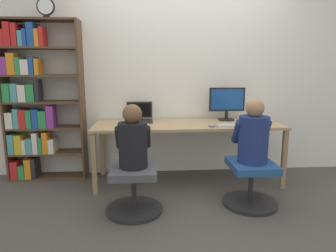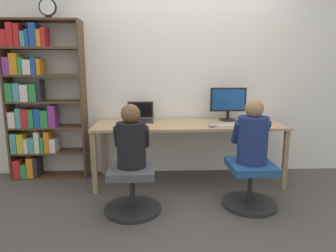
{
  "view_description": "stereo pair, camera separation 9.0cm",
  "coord_description": "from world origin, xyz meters",
  "views": [
    {
      "loc": [
        -0.49,
        -3.07,
        1.34
      ],
      "look_at": [
        -0.25,
        0.17,
        0.72
      ],
      "focal_mm": 32.0,
      "sensor_mm": 36.0,
      "label": 1
    },
    {
      "loc": [
        -0.4,
        -3.08,
        1.34
      ],
      "look_at": [
        -0.25,
        0.17,
        0.72
      ],
      "focal_mm": 32.0,
      "sensor_mm": 36.0,
      "label": 2
    }
  ],
  "objects": [
    {
      "name": "desk_clock",
      "position": [
        -1.58,
        0.51,
        2.01
      ],
      "size": [
        0.2,
        0.03,
        0.22
      ],
      "color": "black",
      "rests_on": "bookshelf"
    },
    {
      "name": "desktop_monitor",
      "position": [
        0.51,
        0.54,
        0.92
      ],
      "size": [
        0.44,
        0.2,
        0.4
      ],
      "color": "black",
      "rests_on": "desk"
    },
    {
      "name": "laptop",
      "position": [
        -0.57,
        0.54,
        0.76
      ],
      "size": [
        0.31,
        0.32,
        0.23
      ],
      "color": "#2D2D30",
      "rests_on": "desk"
    },
    {
      "name": "person_at_monitor",
      "position": [
        0.54,
        -0.33,
        0.71
      ],
      "size": [
        0.35,
        0.31,
        0.62
      ],
      "color": "navy",
      "rests_on": "office_chair_left"
    },
    {
      "name": "desk",
      "position": [
        0.0,
        0.34,
        0.65
      ],
      "size": [
        2.18,
        0.68,
        0.71
      ],
      "color": "tan",
      "rests_on": "ground_plane"
    },
    {
      "name": "office_chair_left",
      "position": [
        0.54,
        -0.34,
        0.24
      ],
      "size": [
        0.54,
        0.54,
        0.44
      ],
      "color": "#262628",
      "rests_on": "ground_plane"
    },
    {
      "name": "office_chair_right",
      "position": [
        -0.61,
        -0.4,
        0.24
      ],
      "size": [
        0.54,
        0.54,
        0.44
      ],
      "color": "#262628",
      "rests_on": "ground_plane"
    },
    {
      "name": "bookshelf",
      "position": [
        -1.82,
        0.57,
        0.96
      ],
      "size": [
        0.91,
        0.27,
        1.9
      ],
      "color": "#513823",
      "rests_on": "ground_plane"
    },
    {
      "name": "wall_back",
      "position": [
        0.0,
        0.75,
        1.3
      ],
      "size": [
        10.0,
        0.05,
        2.6
      ],
      "color": "white",
      "rests_on": "ground_plane"
    },
    {
      "name": "computer_mouse_by_keyboard",
      "position": [
        0.24,
        0.12,
        0.73
      ],
      "size": [
        0.07,
        0.11,
        0.04
      ],
      "color": "#99999E",
      "rests_on": "desk"
    },
    {
      "name": "ground_plane",
      "position": [
        0.0,
        0.0,
        0.0
      ],
      "size": [
        14.0,
        14.0,
        0.0
      ],
      "primitive_type": "plane",
      "color": "#4C4742"
    },
    {
      "name": "keyboard",
      "position": [
        0.5,
        0.11,
        0.72
      ],
      "size": [
        0.41,
        0.13,
        0.03
      ],
      "color": "silver",
      "rests_on": "desk"
    },
    {
      "name": "person_at_laptop",
      "position": [
        -0.61,
        -0.39,
        0.7
      ],
      "size": [
        0.33,
        0.28,
        0.59
      ],
      "color": "black",
      "rests_on": "office_chair_right"
    }
  ]
}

